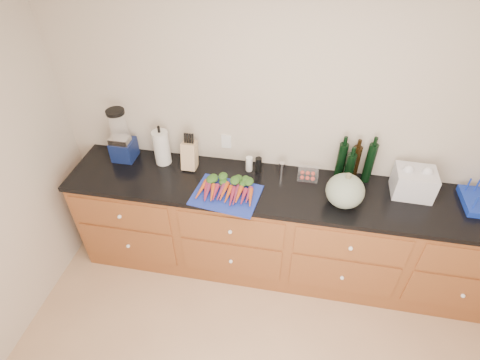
% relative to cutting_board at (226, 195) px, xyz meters
% --- Properties ---
extents(wall_back, '(4.10, 0.05, 2.60)m').
position_rel_cutting_board_xyz_m(wall_back, '(0.51, 0.48, 0.35)').
color(wall_back, beige).
rests_on(wall_back, ground).
extents(ceiling, '(4.10, 3.30, 0.05)m').
position_rel_cutting_board_xyz_m(ceiling, '(0.51, -1.14, 1.68)').
color(ceiling, white).
rests_on(ceiling, wall_back).
extents(cabinets, '(3.60, 0.64, 0.90)m').
position_rel_cutting_board_xyz_m(cabinets, '(0.51, 0.16, -0.50)').
color(cabinets, brown).
rests_on(cabinets, ground).
extents(countertop, '(3.64, 0.62, 0.04)m').
position_rel_cutting_board_xyz_m(countertop, '(0.51, 0.16, -0.03)').
color(countertop, black).
rests_on(countertop, cabinets).
extents(cutting_board, '(0.54, 0.43, 0.01)m').
position_rel_cutting_board_xyz_m(cutting_board, '(0.00, 0.00, 0.00)').
color(cutting_board, navy).
rests_on(cutting_board, countertop).
extents(carrots, '(0.43, 0.30, 0.06)m').
position_rel_cutting_board_xyz_m(carrots, '(-0.00, 0.03, 0.03)').
color(carrots, '#C54A17').
rests_on(carrots, cutting_board).
extents(squash, '(0.28, 0.28, 0.25)m').
position_rel_cutting_board_xyz_m(squash, '(0.86, 0.07, 0.12)').
color(squash, slate).
rests_on(squash, countertop).
extents(blender_appliance, '(0.18, 0.18, 0.46)m').
position_rel_cutting_board_xyz_m(blender_appliance, '(-0.95, 0.32, 0.19)').
color(blender_appliance, '#101B4B').
rests_on(blender_appliance, countertop).
extents(paper_towel, '(0.13, 0.13, 0.30)m').
position_rel_cutting_board_xyz_m(paper_towel, '(-0.61, 0.32, 0.14)').
color(paper_towel, silver).
rests_on(paper_towel, countertop).
extents(knife_block, '(0.11, 0.11, 0.23)m').
position_rel_cutting_board_xyz_m(knife_block, '(-0.37, 0.30, 0.11)').
color(knife_block, tan).
rests_on(knife_block, countertop).
extents(grinder_salt, '(0.06, 0.06, 0.13)m').
position_rel_cutting_board_xyz_m(grinder_salt, '(0.12, 0.34, 0.06)').
color(grinder_salt, white).
rests_on(grinder_salt, countertop).
extents(grinder_pepper, '(0.05, 0.05, 0.13)m').
position_rel_cutting_board_xyz_m(grinder_pepper, '(0.20, 0.34, 0.06)').
color(grinder_pepper, black).
rests_on(grinder_pepper, countertop).
extents(canister_chrome, '(0.05, 0.05, 0.11)m').
position_rel_cutting_board_xyz_m(canister_chrome, '(0.39, 0.34, 0.05)').
color(canister_chrome, silver).
rests_on(canister_chrome, countertop).
extents(tomato_box, '(0.16, 0.13, 0.07)m').
position_rel_cutting_board_xyz_m(tomato_box, '(0.60, 0.33, 0.03)').
color(tomato_box, white).
rests_on(tomato_box, countertop).
extents(bottles, '(0.28, 0.14, 0.34)m').
position_rel_cutting_board_xyz_m(bottles, '(0.94, 0.37, 0.15)').
color(bottles, black).
rests_on(bottles, countertop).
extents(grocery_bag, '(0.29, 0.24, 0.21)m').
position_rel_cutting_board_xyz_m(grocery_bag, '(1.38, 0.28, 0.10)').
color(grocery_bag, silver).
rests_on(grocery_bag, countertop).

